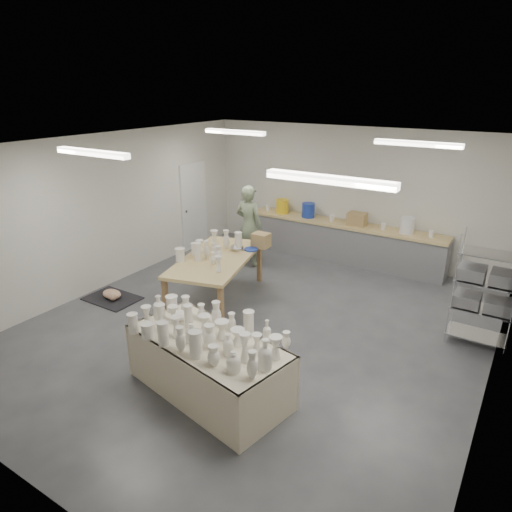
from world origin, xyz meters
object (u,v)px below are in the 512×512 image
Objects in this scene: drying_table at (208,362)px; red_stool at (256,249)px; potter at (249,226)px; work_table at (220,256)px.

drying_table is 4.85m from red_stool.
potter reaches higher than drying_table.
work_table is 6.47× the size of red_stool.
red_stool is (0.00, 0.27, -0.62)m from potter.
red_stool is at bearing -89.69° from potter.
potter reaches higher than red_stool.
potter is at bearing 90.79° from work_table.
red_stool is (-0.49, 2.00, -0.57)m from work_table.
potter reaches higher than work_table.
red_stool is (-2.05, 4.39, -0.15)m from drying_table.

